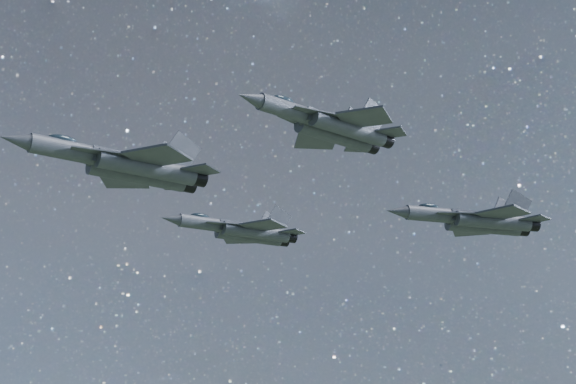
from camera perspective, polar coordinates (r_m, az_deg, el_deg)
jet_lead at (r=73.31m, az=-11.41°, el=1.91°), size 19.25×13.69×4.90m
jet_left at (r=92.96m, az=-3.30°, el=-2.74°), size 17.08×12.06×4.33m
jet_right at (r=69.64m, az=2.99°, el=4.75°), size 16.66×11.67×4.20m
jet_slot at (r=86.23m, az=13.23°, el=-1.97°), size 17.64×11.95×4.44m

